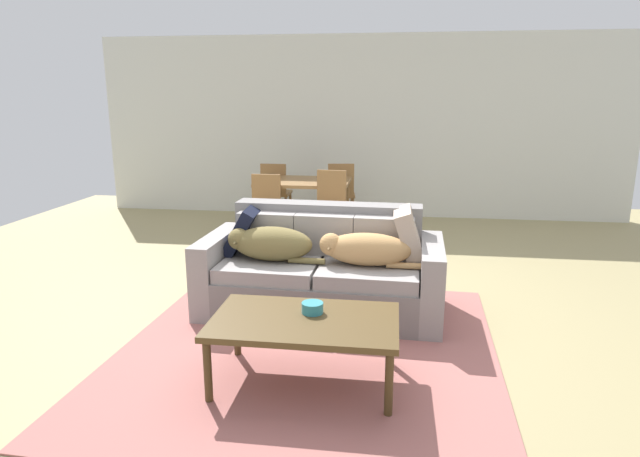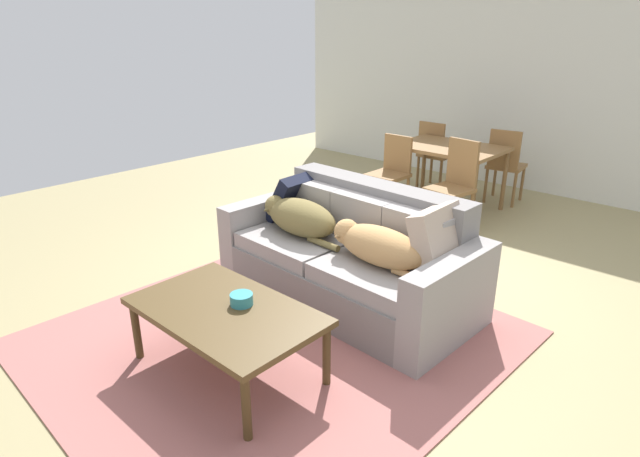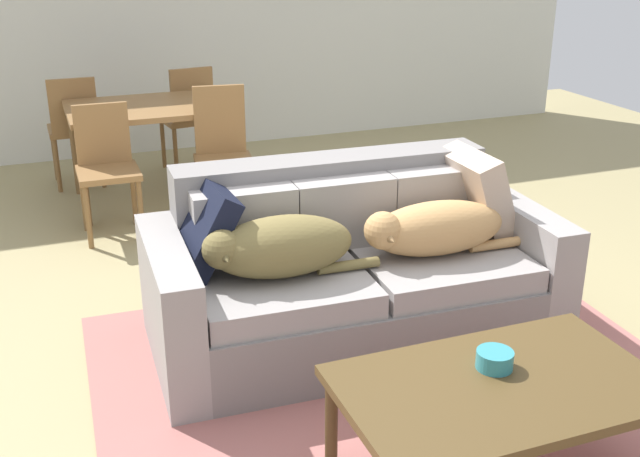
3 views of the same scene
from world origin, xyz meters
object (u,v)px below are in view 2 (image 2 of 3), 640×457
coffee_table (226,315)px  bowl_on_coffee_table (242,299)px  dining_chair_near_left (391,170)px  dining_chair_far_left (435,152)px  couch (351,258)px  dining_chair_near_right (455,181)px  throw_pillow_by_right_arm (439,241)px  dog_on_left_cushion (299,217)px  throw_pillow_by_left_arm (293,197)px  dining_table (449,152)px  dining_chair_far_right (505,162)px  dog_on_right_cushion (377,245)px

coffee_table → bowl_on_coffee_table: bowl_on_coffee_table is taller
dining_chair_near_left → dining_chair_far_left: (-0.11, 1.14, 0.01)m
couch → dining_chair_near_right: size_ratio=2.17×
throw_pillow_by_right_arm → dog_on_left_cushion: bearing=-171.8°
coffee_table → dog_on_left_cushion: bearing=113.1°
coffee_table → throw_pillow_by_left_arm: bearing=120.0°
throw_pillow_by_right_arm → dining_chair_near_left: size_ratio=0.52×
throw_pillow_by_left_arm → bowl_on_coffee_table: (0.82, -1.26, -0.18)m
dog_on_left_cushion → bowl_on_coffee_table: bearing=-61.1°
dining_table → dog_on_left_cushion: bearing=-86.7°
throw_pillow_by_left_arm → dining_chair_far_left: bearing=96.9°
dining_chair_far_right → dog_on_left_cushion: bearing=77.9°
throw_pillow_by_right_arm → dining_chair_far_right: (-0.89, 3.07, -0.17)m
coffee_table → dining_chair_near_left: (-1.03, 3.18, 0.10)m
dog_on_left_cushion → dining_chair_near_left: bearing=107.1°
dog_on_left_cushion → dining_chair_near_right: (0.26, 2.05, -0.09)m
throw_pillow_by_left_arm → coffee_table: throw_pillow_by_left_arm is taller
couch → dining_chair_far_right: (-0.15, 3.10, 0.17)m
dining_chair_far_right → throw_pillow_by_left_arm: bearing=71.9°
dog_on_left_cushion → dining_chair_far_left: 3.25m
dining_chair_near_right → dining_chair_far_right: (0.02, 1.19, -0.01)m
dog_on_right_cushion → dining_chair_near_right: 2.15m
dining_chair_near_right → dining_chair_far_left: (-0.91, 1.14, -0.01)m
dining_chair_far_left → dining_chair_far_right: bearing=-176.8°
couch → dog_on_right_cushion: couch is taller
dining_chair_near_right → dining_chair_far_right: 1.19m
throw_pillow_by_left_arm → dining_chair_near_right: size_ratio=0.45×
bowl_on_coffee_table → dining_chair_far_left: dining_chair_far_left is taller
dining_chair_near_right → coffee_table: bearing=-77.9°
dining_chair_near_left → dining_table: bearing=55.8°
dining_table → dining_chair_far_left: 0.78m
dining_chair_far_left → dining_chair_near_right: bearing=128.7°
dining_chair_near_right → dining_chair_near_left: bearing=-171.9°
throw_pillow_by_right_arm → coffee_table: (-0.68, -1.30, -0.27)m
dog_on_left_cushion → throw_pillow_by_right_arm: throw_pillow_by_right_arm is taller
dog_on_right_cushion → throw_pillow_by_right_arm: throw_pillow_by_right_arm is taller
dog_on_left_cushion → dining_chair_near_right: size_ratio=0.88×
throw_pillow_by_right_arm → dining_chair_far_left: size_ratio=0.51×
throw_pillow_by_left_arm → dog_on_left_cushion: bearing=-37.0°
couch → bowl_on_coffee_table: bearing=-83.3°
dog_on_left_cushion → dining_chair_far_right: size_ratio=0.92×
throw_pillow_by_right_arm → bowl_on_coffee_table: throw_pillow_by_right_arm is taller
dog_on_right_cushion → dining_chair_far_left: dining_chair_far_left is taller
dining_chair_far_left → dining_chair_far_right: dining_chair_far_right is taller
coffee_table → dining_chair_far_right: dining_chair_far_right is taller
couch → dog_on_right_cushion: (0.36, -0.17, 0.27)m
bowl_on_coffee_table → dining_chair_near_right: (-0.26, 3.08, 0.04)m
couch → dining_chair_far_right: dining_chair_far_right is taller
throw_pillow_by_left_arm → dining_chair_far_left: (-0.36, 2.96, -0.16)m
dining_chair_near_left → dining_chair_far_left: bearing=96.3°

